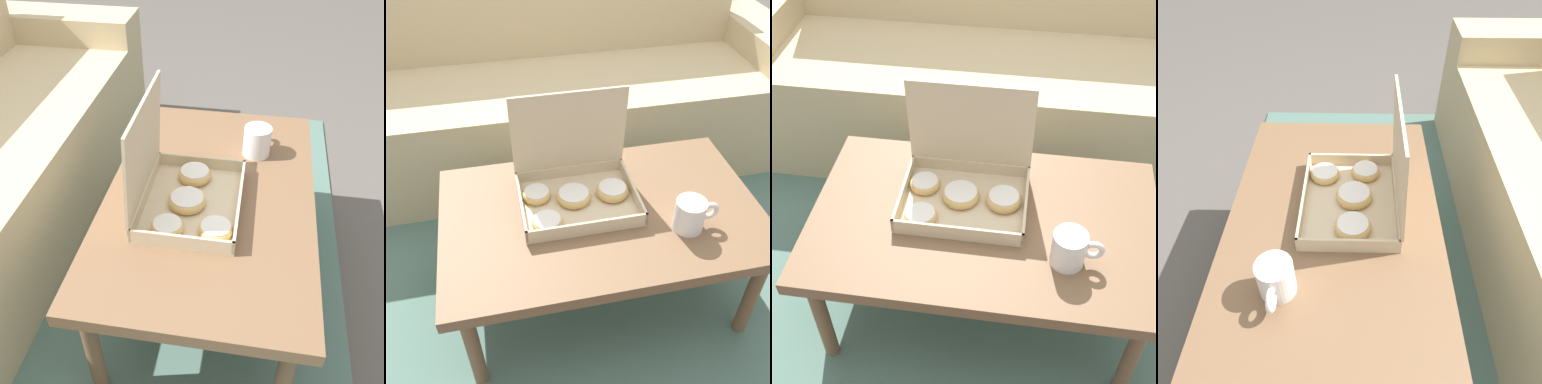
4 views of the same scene
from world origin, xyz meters
The scene contains 5 objects.
ground_plane centered at (0.00, 0.00, 0.00)m, with size 12.00×12.00×0.00m, color #514C47.
area_rug centered at (0.00, 0.30, 0.01)m, with size 2.45×1.88×0.01m, color #4C6B60.
coffee_table centered at (0.00, -0.17, 0.38)m, with size 1.00×0.62×0.42m.
pastry_box centered at (-0.07, -0.09, 0.48)m, with size 0.36×0.28×0.33m.
coffee_mug centered at (0.24, -0.29, 0.47)m, with size 0.14×0.09×0.10m.
Camera 4 is at (0.72, -0.10, 1.24)m, focal length 35.00 mm.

